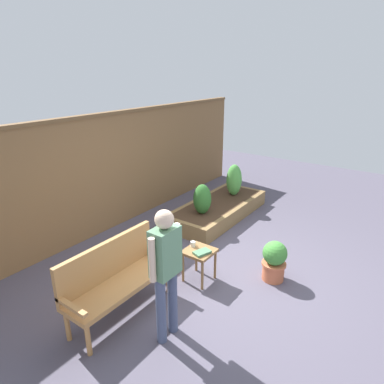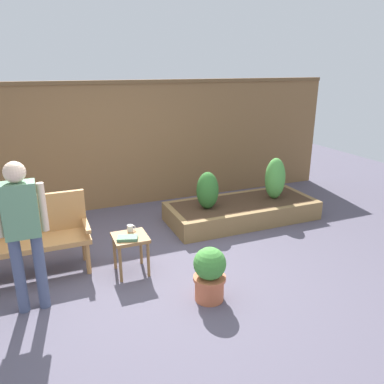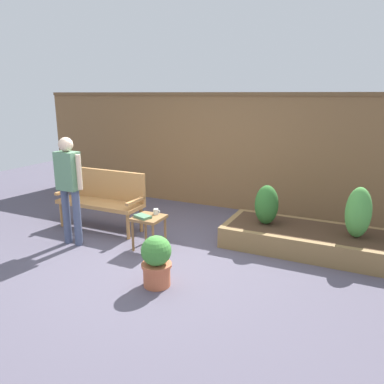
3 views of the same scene
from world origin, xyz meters
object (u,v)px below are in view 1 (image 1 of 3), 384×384
at_px(potted_boxwood, 274,260).
at_px(person_by_bench, 166,265).
at_px(cup_on_table, 193,244).
at_px(side_table, 199,255).
at_px(book_on_table, 202,252).
at_px(garden_bench, 115,274).
at_px(shrub_near_bench, 202,199).
at_px(shrub_far_corner, 234,180).

distance_m(potted_boxwood, person_by_bench, 1.92).
bearing_deg(cup_on_table, side_table, -106.08).
relative_size(book_on_table, person_by_bench, 0.15).
bearing_deg(cup_on_table, garden_bench, 165.10).
height_order(garden_bench, shrub_near_bench, garden_bench).
bearing_deg(shrub_near_bench, person_by_bench, -153.89).
distance_m(book_on_table, shrub_near_bench, 1.77).
relative_size(cup_on_table, person_by_bench, 0.07).
bearing_deg(shrub_near_bench, cup_on_table, -150.67).
bearing_deg(potted_boxwood, book_on_table, 131.06).
bearing_deg(shrub_near_bench, side_table, -147.28).
xyz_separation_m(garden_bench, shrub_far_corner, (3.77, 0.46, 0.09)).
height_order(side_table, person_by_bench, person_by_bench).
distance_m(book_on_table, shrub_far_corner, 2.86).
relative_size(side_table, cup_on_table, 4.60).
relative_size(cup_on_table, book_on_table, 0.45).
bearing_deg(garden_bench, potted_boxwood, -36.46).
height_order(side_table, shrub_far_corner, shrub_far_corner).
bearing_deg(book_on_table, potted_boxwood, -31.08).
bearing_deg(side_table, cup_on_table, 73.92).
height_order(book_on_table, shrub_far_corner, shrub_far_corner).
distance_m(cup_on_table, person_by_bench, 1.30).
bearing_deg(side_table, book_on_table, -121.68).
distance_m(garden_bench, person_by_bench, 0.87).
bearing_deg(cup_on_table, shrub_far_corner, 16.68).
distance_m(cup_on_table, potted_boxwood, 1.18).
relative_size(side_table, potted_boxwood, 0.80).
xyz_separation_m(garden_bench, shrub_near_bench, (2.56, 0.46, 0.04)).
bearing_deg(shrub_far_corner, book_on_table, -159.70).
distance_m(shrub_far_corner, person_by_bench, 3.94).
xyz_separation_m(side_table, person_by_bench, (-1.10, -0.32, 0.54)).
bearing_deg(person_by_bench, cup_on_table, 21.96).
distance_m(shrub_near_bench, person_by_bench, 2.83).
bearing_deg(shrub_near_bench, shrub_far_corner, 0.00).
bearing_deg(shrub_far_corner, cup_on_table, -163.32).
distance_m(side_table, shrub_far_corner, 2.80).
bearing_deg(person_by_bench, side_table, 16.35).
height_order(garden_bench, cup_on_table, garden_bench).
xyz_separation_m(cup_on_table, person_by_bench, (-1.14, -0.46, 0.41)).
bearing_deg(person_by_bench, potted_boxwood, -17.23).
height_order(book_on_table, person_by_bench, person_by_bench).
xyz_separation_m(cup_on_table, potted_boxwood, (0.59, -1.00, -0.21)).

